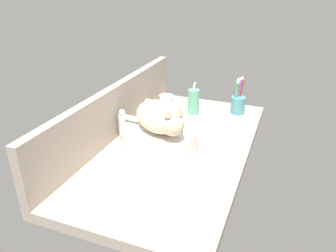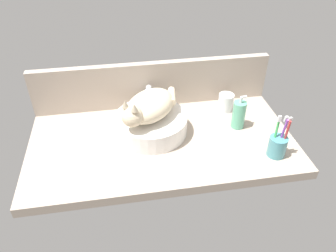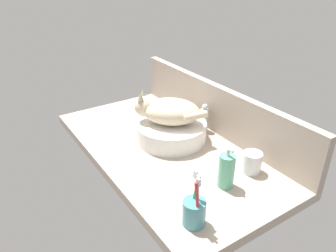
# 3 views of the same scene
# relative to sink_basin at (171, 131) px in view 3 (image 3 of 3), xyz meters

# --- Properties ---
(ground_plane) EXTENTS (1.12, 0.60, 0.04)m
(ground_plane) POSITION_rel_sink_basin_xyz_m (0.04, -0.06, -0.06)
(ground_plane) COLOR #B2A08E
(backsplash_panel) EXTENTS (1.12, 0.04, 0.22)m
(backsplash_panel) POSITION_rel_sink_basin_xyz_m (0.04, 0.22, 0.07)
(backsplash_panel) COLOR #AD9E8E
(backsplash_panel) RESTS_ON ground_plane
(sink_basin) EXTENTS (0.31, 0.31, 0.08)m
(sink_basin) POSITION_rel_sink_basin_xyz_m (0.00, 0.00, 0.00)
(sink_basin) COLOR white
(sink_basin) RESTS_ON ground_plane
(cat) EXTENTS (0.29, 0.30, 0.14)m
(cat) POSITION_rel_sink_basin_xyz_m (-0.01, -0.01, 0.10)
(cat) COLOR beige
(cat) RESTS_ON sink_basin
(faucet) EXTENTS (0.04, 0.12, 0.14)m
(faucet) POSITION_rel_sink_basin_xyz_m (0.01, 0.17, 0.03)
(faucet) COLOR silver
(faucet) RESTS_ON ground_plane
(soap_dispenser) EXTENTS (0.06, 0.06, 0.16)m
(soap_dispenser) POSITION_rel_sink_basin_xyz_m (0.39, -0.02, 0.02)
(soap_dispenser) COLOR #60B793
(soap_dispenser) RESTS_ON ground_plane
(toothbrush_cup) EXTENTS (0.07, 0.07, 0.19)m
(toothbrush_cup) POSITION_rel_sink_basin_xyz_m (0.48, -0.23, 0.01)
(toothbrush_cup) COLOR teal
(toothbrush_cup) RESTS_ON ground_plane
(water_glass) EXTENTS (0.07, 0.07, 0.08)m
(water_glass) POSITION_rel_sink_basin_xyz_m (0.38, 0.12, -0.01)
(water_glass) COLOR white
(water_glass) RESTS_ON ground_plane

